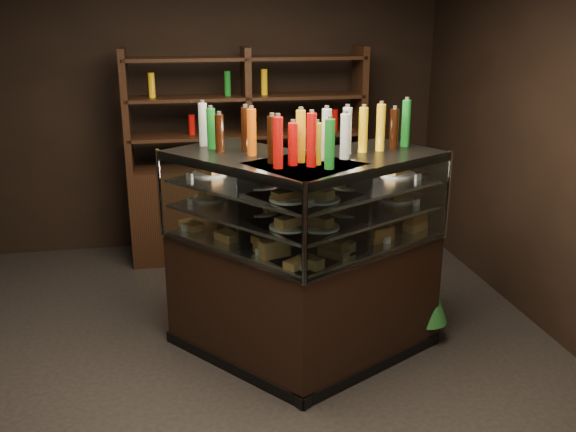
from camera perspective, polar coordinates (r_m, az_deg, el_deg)
The scene contains 7 objects.
ground at distance 4.53m, azimuth -6.69°, elevation -13.01°, with size 5.00×5.00×0.00m, color black.
room_shell at distance 3.91m, azimuth -7.73°, elevation 12.25°, with size 5.02×5.02×3.01m.
display_case at distance 4.40m, azimuth 1.34°, elevation -6.80°, with size 1.95×1.44×1.43m.
food_display at distance 4.18m, azimuth 1.40°, elevation 0.77°, with size 1.58×1.04×0.44m.
bottles_top at distance 4.07m, azimuth 1.45°, elevation 7.25°, with size 1.41×0.90×0.30m.
potted_conifer at distance 4.75m, azimuth 12.30°, elevation -6.64°, with size 0.31×0.31×0.66m.
back_shelving at distance 6.22m, azimuth -3.56°, elevation 1.90°, with size 2.24×0.42×2.00m.
Camera 1 is at (-0.21, -3.89, 2.30)m, focal length 40.00 mm.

